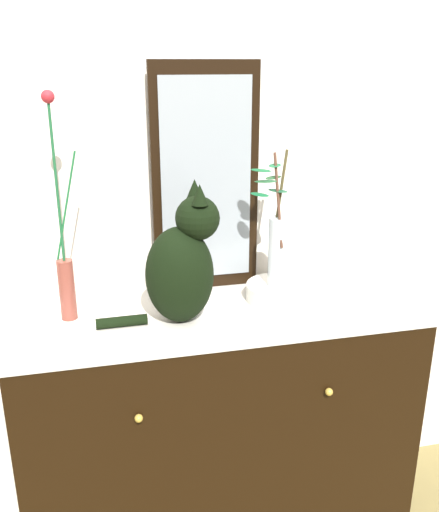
% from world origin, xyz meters
% --- Properties ---
extents(wall_back, '(4.40, 0.08, 2.60)m').
position_xyz_m(wall_back, '(0.00, 0.30, 1.30)').
color(wall_back, silver).
rests_on(wall_back, ground_plane).
extents(sideboard, '(1.29, 0.46, 0.90)m').
position_xyz_m(sideboard, '(0.00, -0.00, 0.45)').
color(sideboard, black).
rests_on(sideboard, ground_plane).
extents(mirror_leaning, '(0.35, 0.03, 0.75)m').
position_xyz_m(mirror_leaning, '(-0.00, 0.20, 1.28)').
color(mirror_leaning, black).
rests_on(mirror_leaning, sideboard).
extents(cat_sitting, '(0.37, 0.17, 0.42)m').
position_xyz_m(cat_sitting, '(-0.12, -0.05, 1.08)').
color(cat_sitting, black).
rests_on(cat_sitting, sideboard).
extents(vase_slim_green, '(0.08, 0.05, 0.67)m').
position_xyz_m(vase_slim_green, '(-0.46, 0.05, 1.07)').
color(vase_slim_green, brown).
rests_on(vase_slim_green, sideboard).
extents(bowl_porcelain, '(0.22, 0.22, 0.05)m').
position_xyz_m(bowl_porcelain, '(0.21, 0.03, 0.93)').
color(bowl_porcelain, silver).
rests_on(bowl_porcelain, sideboard).
extents(vase_glass_clear, '(0.15, 0.13, 0.43)m').
position_xyz_m(vase_glass_clear, '(0.21, 0.03, 1.09)').
color(vase_glass_clear, silver).
rests_on(vase_glass_clear, bowl_porcelain).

